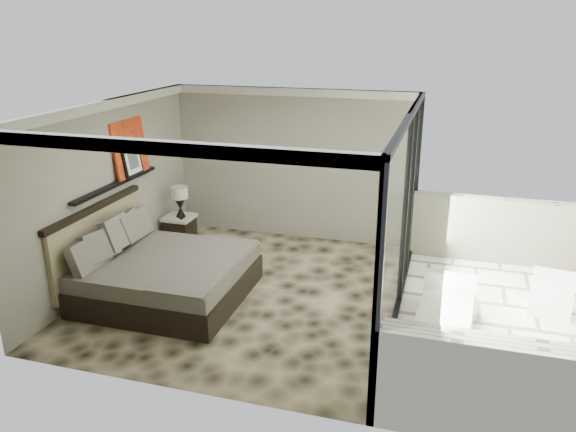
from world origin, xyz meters
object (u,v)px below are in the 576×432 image
(bed, at_px, (161,273))
(ottoman, at_px, (551,294))
(lounger, at_px, (445,319))
(nightstand, at_px, (180,229))
(table_lamp, at_px, (180,198))

(bed, relative_size, ottoman, 4.15)
(ottoman, distance_m, lounger, 1.71)
(nightstand, bearing_deg, bed, -63.80)
(nightstand, relative_size, table_lamp, 0.91)
(ottoman, height_order, lounger, lounger)
(nightstand, height_order, table_lamp, table_lamp)
(nightstand, xyz_separation_m, ottoman, (6.23, -0.95, 0.02))
(ottoman, xyz_separation_m, lounger, (-1.41, -0.95, -0.10))
(table_lamp, bearing_deg, lounger, -21.53)
(bed, height_order, table_lamp, bed)
(lounger, bearing_deg, bed, -173.97)
(table_lamp, xyz_separation_m, lounger, (4.77, -1.88, -0.71))
(bed, xyz_separation_m, table_lamp, (-0.69, 2.03, 0.51))
(bed, distance_m, table_lamp, 2.20)
(ottoman, bearing_deg, nightstand, 171.36)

